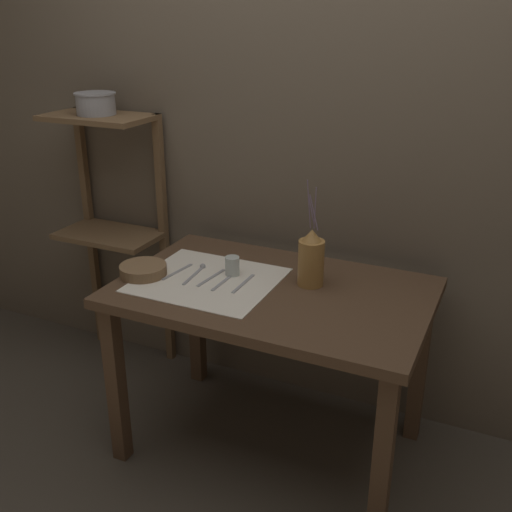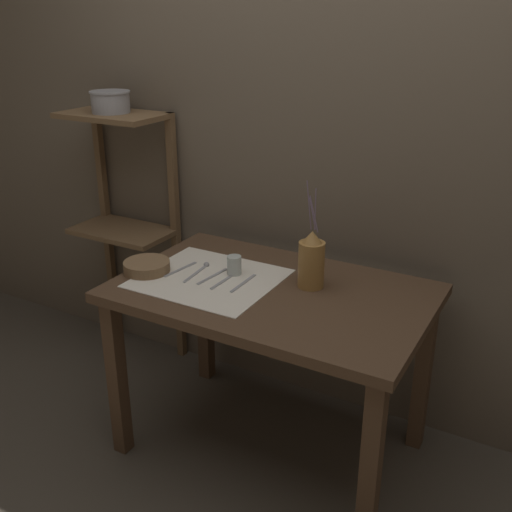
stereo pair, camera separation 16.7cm
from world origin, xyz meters
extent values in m
plane|color=#473F35|center=(0.00, 0.00, 0.00)|extent=(12.00, 12.00, 0.00)
cube|color=brown|center=(0.00, 0.49, 1.20)|extent=(7.00, 0.06, 2.40)
cube|color=#4C3523|center=(0.00, 0.00, 0.73)|extent=(1.19, 0.76, 0.04)
cube|color=#4C3523|center=(-0.53, -0.32, 0.35)|extent=(0.06, 0.06, 0.71)
cube|color=#4C3523|center=(0.53, -0.32, 0.35)|extent=(0.06, 0.06, 0.71)
cube|color=#4C3523|center=(-0.53, 0.32, 0.35)|extent=(0.06, 0.06, 0.71)
cube|color=#4C3523|center=(0.53, 0.32, 0.35)|extent=(0.06, 0.06, 0.71)
cube|color=brown|center=(-0.99, 0.29, 1.28)|extent=(0.50, 0.29, 0.02)
cube|color=brown|center=(-0.99, 0.29, 0.71)|extent=(0.50, 0.29, 0.02)
cube|color=brown|center=(-1.22, 0.42, 0.64)|extent=(0.04, 0.04, 1.29)
cube|color=brown|center=(-0.76, 0.42, 0.64)|extent=(0.04, 0.04, 1.29)
cube|color=silver|center=(-0.26, -0.04, 0.75)|extent=(0.53, 0.48, 0.00)
cylinder|color=olive|center=(0.12, 0.09, 0.84)|extent=(0.10, 0.10, 0.18)
cone|color=olive|center=(0.12, 0.09, 0.95)|extent=(0.07, 0.07, 0.05)
cylinder|color=slate|center=(0.11, 0.08, 1.07)|extent=(0.01, 0.05, 0.20)
cylinder|color=slate|center=(0.13, 0.09, 1.06)|extent=(0.02, 0.04, 0.17)
cylinder|color=slate|center=(0.13, 0.08, 1.04)|extent=(0.04, 0.01, 0.14)
cylinder|color=slate|center=(0.11, 0.10, 1.03)|extent=(0.03, 0.01, 0.12)
cylinder|color=brown|center=(-0.52, -0.11, 0.77)|extent=(0.19, 0.19, 0.04)
cylinder|color=#B7C1BC|center=(-0.19, 0.04, 0.79)|extent=(0.06, 0.06, 0.08)
cube|color=#939399|center=(-0.40, -0.03, 0.75)|extent=(0.04, 0.18, 0.00)
cube|color=#939399|center=(-0.33, -0.04, 0.75)|extent=(0.03, 0.18, 0.00)
sphere|color=#939399|center=(-0.34, 0.05, 0.75)|extent=(0.02, 0.02, 0.02)
cube|color=#939399|center=(-0.25, -0.03, 0.75)|extent=(0.03, 0.18, 0.00)
cube|color=#939399|center=(-0.19, -0.04, 0.75)|extent=(0.02, 0.18, 0.00)
sphere|color=#939399|center=(-0.19, 0.05, 0.75)|extent=(0.02, 0.02, 0.02)
cube|color=#939399|center=(-0.11, -0.02, 0.75)|extent=(0.01, 0.18, 0.00)
cylinder|color=#939399|center=(-1.00, 0.29, 1.34)|extent=(0.17, 0.17, 0.10)
cylinder|color=#939399|center=(-1.00, 0.29, 1.38)|extent=(0.19, 0.19, 0.01)
camera|label=1|loc=(0.81, -1.90, 1.73)|focal=42.00mm
camera|label=2|loc=(0.96, -1.83, 1.73)|focal=42.00mm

